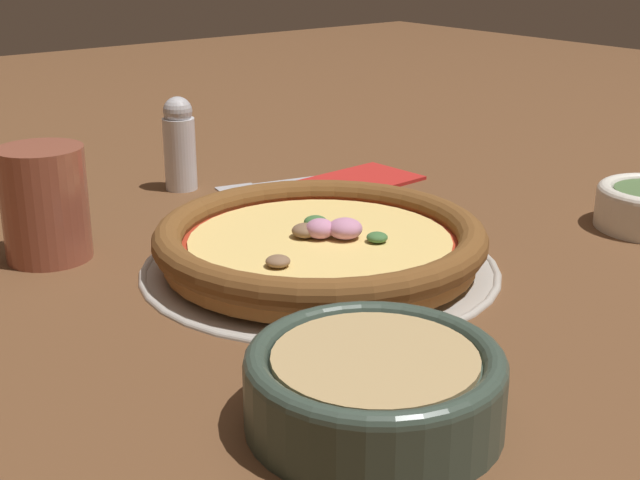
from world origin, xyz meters
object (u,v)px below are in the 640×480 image
drinking_cup (45,204)px  fork (282,182)px  napkin (357,180)px  pepper_shaker (179,144)px  bowl_near (375,384)px  pizza_tray (320,265)px  pizza (320,241)px

drinking_cup → fork: (0.31, 0.07, -0.05)m
napkin → pepper_shaker: size_ratio=1.41×
bowl_near → fork: 0.54m
napkin → pepper_shaker: (-0.17, 0.11, 0.05)m
pizza_tray → napkin: size_ratio=2.11×
bowl_near → pizza_tray: bearing=58.9°
fork → pepper_shaker: pepper_shaker is taller
pizza_tray → drinking_cup: 0.25m
bowl_near → fork: bowl_near is taller
fork → bowl_near: bearing=73.2°
bowl_near → drinking_cup: (-0.04, 0.40, 0.02)m
pizza → drinking_cup: (-0.18, 0.17, 0.03)m
bowl_near → fork: (0.27, 0.47, -0.03)m
pizza → napkin: size_ratio=1.95×
pizza → drinking_cup: size_ratio=2.83×
drinking_cup → fork: bearing=12.6°
pizza_tray → pizza: bearing=-65.9°
pizza_tray → pepper_shaker: (0.03, 0.30, 0.05)m
pizza → bowl_near: bearing=-121.1°
napkin → pizza: bearing=-137.2°
fork → pizza: bearing=74.2°
drinking_cup → napkin: (0.38, 0.02, -0.05)m
pizza → drinking_cup: drinking_cup is taller
pizza_tray → napkin: bearing=42.8°
bowl_near → pizza: bearing=58.9°
bowl_near → drinking_cup: size_ratio=1.53×
pizza_tray → bowl_near: (-0.13, -0.22, 0.02)m
bowl_near → fork: size_ratio=0.87×
pizza → fork: 0.28m
pizza → fork: (0.13, 0.24, -0.02)m
pizza_tray → fork: (0.13, 0.24, -0.00)m
pizza → pepper_shaker: (0.03, 0.30, 0.03)m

